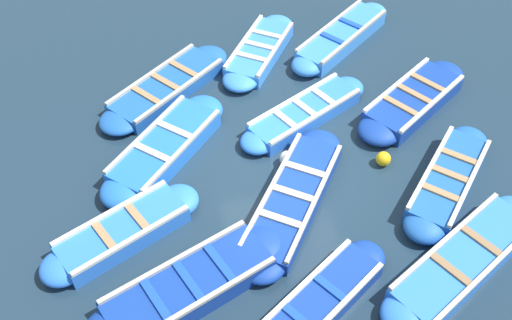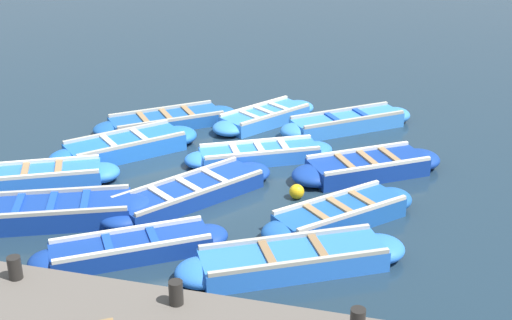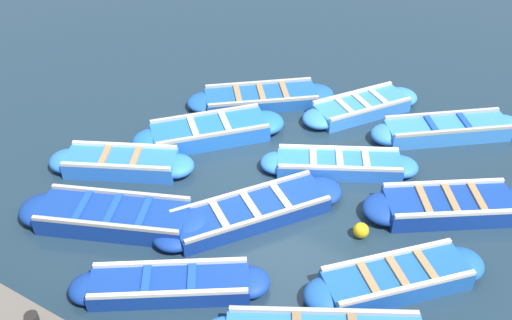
{
  "view_description": "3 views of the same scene",
  "coord_description": "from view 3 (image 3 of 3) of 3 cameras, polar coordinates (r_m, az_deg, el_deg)",
  "views": [
    {
      "loc": [
        7.89,
        -2.34,
        8.91
      ],
      "look_at": [
        0.03,
        -0.62,
        0.27
      ],
      "focal_mm": 42.0,
      "sensor_mm": 36.0,
      "label": 1
    },
    {
      "loc": [
        13.0,
        4.37,
        6.41
      ],
      "look_at": [
        -0.18,
        0.9,
        0.47
      ],
      "focal_mm": 50.0,
      "sensor_mm": 36.0,
      "label": 2
    },
    {
      "loc": [
        8.43,
        4.33,
        8.06
      ],
      "look_at": [
        -0.3,
        -0.83,
        0.26
      ],
      "focal_mm": 42.0,
      "sensor_mm": 36.0,
      "label": 3
    }
  ],
  "objects": [
    {
      "name": "boat_bow_out",
      "position": [
        11.84,
        -13.34,
        -5.29
      ],
      "size": [
        2.31,
        3.86,
        0.46
      ],
      "color": "navy",
      "rests_on": "ground"
    },
    {
      "name": "buoy_orange_near",
      "position": [
        11.49,
        9.97,
        -6.62
      ],
      "size": [
        0.3,
        0.3,
        0.3
      ],
      "primitive_type": "sphere",
      "color": "#EAB214",
      "rests_on": "ground"
    },
    {
      "name": "boat_broadside",
      "position": [
        14.9,
        9.99,
        4.97
      ],
      "size": [
        3.06,
        2.47,
        0.39
      ],
      "color": "#3884E0",
      "rests_on": "ground"
    },
    {
      "name": "boat_far_corner",
      "position": [
        13.8,
        -4.44,
        2.7
      ],
      "size": [
        3.21,
        3.09,
        0.45
      ],
      "color": "blue",
      "rests_on": "ground"
    },
    {
      "name": "boat_inner_gap",
      "position": [
        10.5,
        -8.2,
        -11.7
      ],
      "size": [
        2.48,
        3.25,
        0.38
      ],
      "color": "navy",
      "rests_on": "ground"
    },
    {
      "name": "boat_alongside",
      "position": [
        10.72,
        13.19,
        -11.01
      ],
      "size": [
        2.96,
        2.86,
        0.44
      ],
      "color": "#1E59AD",
      "rests_on": "ground"
    },
    {
      "name": "boat_tucked",
      "position": [
        12.36,
        17.91,
        -4.19
      ],
      "size": [
        2.69,
        3.35,
        0.44
      ],
      "color": "navy",
      "rests_on": "ground"
    },
    {
      "name": "boat_end_of_row",
      "position": [
        13.15,
        -12.7,
        -0.29
      ],
      "size": [
        2.08,
        3.17,
        0.43
      ],
      "color": "blue",
      "rests_on": "ground"
    },
    {
      "name": "ground_plane",
      "position": [
        12.44,
        2.61,
        -2.87
      ],
      "size": [
        120.0,
        120.0,
        0.0
      ],
      "primitive_type": "plane",
      "color": "#1C303F"
    },
    {
      "name": "boat_outer_right",
      "position": [
        11.67,
        -0.48,
        -4.98
      ],
      "size": [
        3.72,
        2.99,
        0.39
      ],
      "color": "navy",
      "rests_on": "ground"
    },
    {
      "name": "boat_mid_row",
      "position": [
        14.53,
        17.7,
        2.78
      ],
      "size": [
        2.82,
        3.29,
        0.43
      ],
      "color": "#3884E0",
      "rests_on": "ground"
    },
    {
      "name": "buoy_yellow_far",
      "position": [
        12.31,
        2.65,
        -2.41
      ],
      "size": [
        0.32,
        0.32,
        0.32
      ],
      "primitive_type": "sphere",
      "color": "silver",
      "rests_on": "ground"
    },
    {
      "name": "boat_drifting",
      "position": [
        12.95,
        7.9,
        -0.43
      ],
      "size": [
        2.21,
        3.33,
        0.38
      ],
      "color": "blue",
      "rests_on": "ground"
    },
    {
      "name": "boat_centre",
      "position": [
        15.07,
        0.49,
        5.94
      ],
      "size": [
        3.03,
        3.45,
        0.37
      ],
      "color": "#1E59AD",
      "rests_on": "ground"
    }
  ]
}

